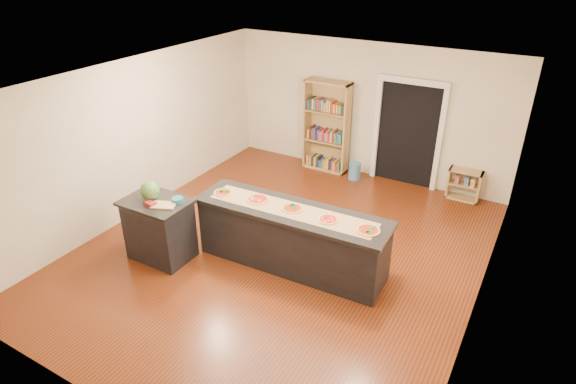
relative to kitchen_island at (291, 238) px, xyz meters
The scene contains 17 objects.
room 0.99m from the kitchen_island, 141.66° to the left, with size 6.00×7.00×2.80m.
doorway 3.83m from the kitchen_island, 81.10° to the left, with size 1.40×0.09×2.21m.
kitchen_island is the anchor object (origin of this frame).
side_counter 2.08m from the kitchen_island, 156.86° to the right, with size 1.02×0.75×1.01m.
bookshelf 3.73m from the kitchen_island, 107.68° to the left, with size 0.98×0.35×1.97m, color tan.
low_shelf 4.02m from the kitchen_island, 62.70° to the left, with size 0.62×0.27×0.62m, color tan.
waste_bin 3.39m from the kitchen_island, 96.02° to the left, with size 0.25×0.25×0.36m, color teal.
kraft_paper 0.49m from the kitchen_island, 88.05° to the right, with size 2.61×0.47×0.00m, color olive.
watermelon 2.26m from the kitchen_island, 157.90° to the right, with size 0.30×0.30×0.30m, color #144214.
cutting_board 1.98m from the kitchen_island, 152.69° to the right, with size 0.35×0.23×0.02m, color tan.
package_red 2.17m from the kitchen_island, 152.81° to the right, with size 0.16×0.11×0.06m, color maroon.
package_teal 1.82m from the kitchen_island, 157.02° to the right, with size 0.18×0.18×0.07m, color #195966.
pizza_a 1.30m from the kitchen_island, behind, with size 0.31×0.31×0.02m.
pizza_b 0.78m from the kitchen_island, behind, with size 0.34×0.34×0.02m.
pizza_c 0.51m from the kitchen_island, 91.95° to the left, with size 0.32×0.32×0.02m.
pizza_d 0.78m from the kitchen_island, ahead, with size 0.30×0.30×0.02m.
pizza_e 1.30m from the kitchen_island, ahead, with size 0.32×0.32×0.02m.
Camera 1 is at (3.34, -5.63, 4.50)m, focal length 30.00 mm.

